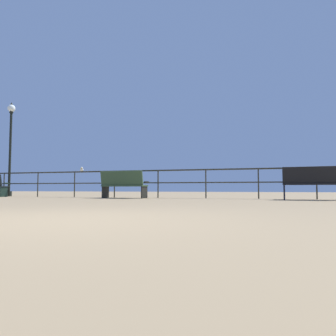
{
  "coord_description": "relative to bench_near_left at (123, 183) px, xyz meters",
  "views": [
    {
      "loc": [
        2.24,
        -2.95,
        0.34
      ],
      "look_at": [
        -1.22,
        7.73,
        1.05
      ],
      "focal_mm": 34.83,
      "sensor_mm": 36.0,
      "label": 1
    }
  ],
  "objects": [
    {
      "name": "pier_railing",
      "position": [
        2.83,
        0.7,
        0.23
      ],
      "size": [
        24.75,
        0.05,
        1.02
      ],
      "color": "#2F2D20",
      "rests_on": "ground_plane"
    },
    {
      "name": "ground_plane",
      "position": [
        2.83,
        -7.53,
        -0.52
      ],
      "size": [
        60.0,
        60.0,
        0.0
      ],
      "primitive_type": "plane",
      "color": "#8F7856"
    },
    {
      "name": "lamppost_left",
      "position": [
        -6.01,
        1.0,
        2.02
      ],
      "size": [
        0.33,
        0.33,
        4.19
      ],
      "color": "black",
      "rests_on": "ground_plane"
    },
    {
      "name": "seagull_on_rail",
      "position": [
        -2.13,
        0.68,
        0.58
      ],
      "size": [
        0.23,
        0.33,
        0.17
      ],
      "color": "silver",
      "rests_on": "pier_railing"
    },
    {
      "name": "bench_near_left",
      "position": [
        0.0,
        0.0,
        0.0
      ],
      "size": [
        1.69,
        0.76,
        0.96
      ],
      "color": "#324A2E",
      "rests_on": "ground_plane"
    },
    {
      "name": "bench_near_right",
      "position": [
        6.12,
        0.01,
        0.03
      ],
      "size": [
        1.59,
        0.67,
        0.99
      ],
      "color": "black",
      "rests_on": "ground_plane"
    }
  ]
}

